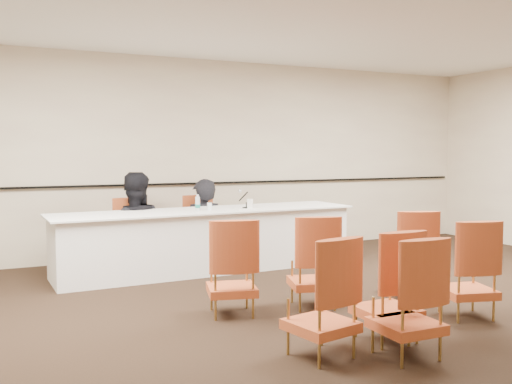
% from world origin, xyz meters
% --- Properties ---
extents(floor, '(10.00, 10.00, 0.00)m').
position_xyz_m(floor, '(0.00, 0.00, 0.00)').
color(floor, black).
rests_on(floor, ground).
extents(wall_back, '(10.00, 0.04, 3.00)m').
position_xyz_m(wall_back, '(0.00, 4.00, 1.50)').
color(wall_back, '#C3AE99').
rests_on(wall_back, ground).
extents(wall_rail, '(9.80, 0.04, 0.03)m').
position_xyz_m(wall_rail, '(0.00, 3.96, 1.10)').
color(wall_rail, black).
rests_on(wall_rail, wall_back).
extents(panel_table, '(4.11, 1.08, 0.82)m').
position_xyz_m(panel_table, '(-0.37, 2.76, 0.41)').
color(panel_table, white).
rests_on(panel_table, ground).
extents(panelist_main, '(0.65, 0.43, 1.75)m').
position_xyz_m(panelist_main, '(-0.21, 3.36, 0.33)').
color(panelist_main, black).
rests_on(panelist_main, ground).
extents(panelist_main_chair, '(0.52, 0.52, 0.95)m').
position_xyz_m(panelist_main_chair, '(-0.21, 3.36, 0.47)').
color(panelist_main_chair, '#AB4A1E').
rests_on(panelist_main_chair, ground).
extents(panelist_second, '(0.97, 0.82, 1.76)m').
position_xyz_m(panelist_second, '(-1.22, 3.32, 0.44)').
color(panelist_second, black).
rests_on(panelist_second, ground).
extents(panelist_second_chair, '(0.52, 0.52, 0.95)m').
position_xyz_m(panelist_second_chair, '(-1.22, 3.32, 0.47)').
color(panelist_second_chair, '#AB4A1E').
rests_on(panelist_second_chair, ground).
extents(papers, '(0.32, 0.25, 0.00)m').
position_xyz_m(papers, '(0.15, 2.67, 0.82)').
color(papers, white).
rests_on(papers, panel_table).
extents(microphone, '(0.14, 0.20, 0.26)m').
position_xyz_m(microphone, '(0.18, 2.68, 0.95)').
color(microphone, black).
rests_on(microphone, panel_table).
extents(water_bottle, '(0.08, 0.08, 0.21)m').
position_xyz_m(water_bottle, '(-0.52, 2.68, 0.92)').
color(water_bottle, '#167C70').
rests_on(water_bottle, panel_table).
extents(drinking_glass, '(0.07, 0.07, 0.10)m').
position_xyz_m(drinking_glass, '(-0.35, 2.70, 0.87)').
color(drinking_glass, white).
rests_on(drinking_glass, panel_table).
extents(coffee_cup, '(0.10, 0.10, 0.13)m').
position_xyz_m(coffee_cup, '(0.21, 2.65, 0.88)').
color(coffee_cup, white).
rests_on(coffee_cup, panel_table).
extents(aud_chair_front_left, '(0.61, 0.61, 0.95)m').
position_xyz_m(aud_chair_front_left, '(-0.87, 0.71, 0.47)').
color(aud_chair_front_left, '#AB4A1E').
rests_on(aud_chair_front_left, ground).
extents(aud_chair_front_mid, '(0.62, 0.62, 0.95)m').
position_xyz_m(aud_chair_front_mid, '(-0.01, 0.61, 0.47)').
color(aud_chair_front_mid, '#AB4A1E').
rests_on(aud_chair_front_mid, ground).
extents(aud_chair_front_right, '(0.64, 0.64, 0.95)m').
position_xyz_m(aud_chair_front_right, '(1.25, 0.59, 0.47)').
color(aud_chair_front_right, '#AB4A1E').
rests_on(aud_chair_front_right, ground).
extents(aud_chair_back_left, '(0.59, 0.59, 0.95)m').
position_xyz_m(aud_chair_back_left, '(-0.69, -0.64, 0.47)').
color(aud_chair_back_left, '#AB4A1E').
rests_on(aud_chair_back_left, ground).
extents(aud_chair_back_mid, '(0.50, 0.50, 0.95)m').
position_xyz_m(aud_chair_back_mid, '(0.02, -0.55, 0.47)').
color(aud_chair_back_mid, '#AB4A1E').
rests_on(aud_chair_back_mid, ground).
extents(aud_chair_back_right, '(0.62, 0.62, 0.95)m').
position_xyz_m(aud_chair_back_right, '(1.15, -0.32, 0.47)').
color(aud_chair_back_right, '#AB4A1E').
rests_on(aud_chair_back_right, ground).
extents(aud_chair_extra, '(0.51, 0.51, 0.95)m').
position_xyz_m(aud_chair_extra, '(-0.09, -0.93, 0.47)').
color(aud_chair_extra, '#AB4A1E').
rests_on(aud_chair_extra, ground).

